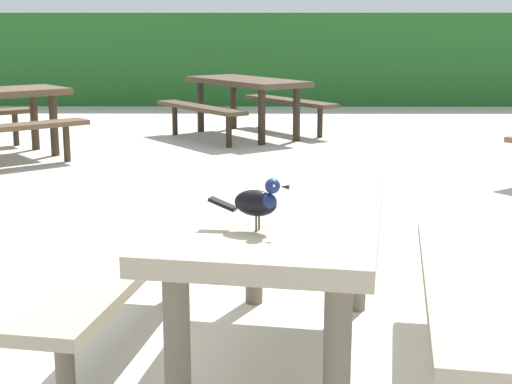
{
  "coord_description": "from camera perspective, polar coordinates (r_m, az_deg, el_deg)",
  "views": [
    {
      "loc": [
        -0.07,
        -3.26,
        1.42
      ],
      "look_at": [
        -0.1,
        -0.66,
        0.84
      ],
      "focal_mm": 52.78,
      "sensor_mm": 36.0,
      "label": 1
    }
  ],
  "objects": [
    {
      "name": "picnic_table_far_centre",
      "position": [
        9.74,
        -0.73,
        7.5
      ],
      "size": [
        2.36,
        2.37,
        0.74
      ],
      "color": "#473828",
      "rests_on": "ground"
    },
    {
      "name": "hedge_wall",
      "position": [
        14.24,
        0.84,
        10.13
      ],
      "size": [
        28.0,
        1.83,
        1.62
      ],
      "primitive_type": "cube",
      "color": "#235B23",
      "rests_on": "ground"
    },
    {
      "name": "bird_grackle",
      "position": [
        2.51,
        0.19,
        -0.7
      ],
      "size": [
        0.28,
        0.13,
        0.18
      ],
      "color": "black",
      "rests_on": "picnic_table_foreground"
    },
    {
      "name": "ground_plane",
      "position": [
        3.56,
        1.67,
        -10.95
      ],
      "size": [
        60.0,
        60.0,
        0.0
      ],
      "primitive_type": "plane",
      "color": "beige"
    },
    {
      "name": "picnic_table_foreground",
      "position": [
        3.1,
        2.32,
        -3.63
      ],
      "size": [
        1.95,
        1.97,
        0.74
      ],
      "color": "gray",
      "rests_on": "ground"
    }
  ]
}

